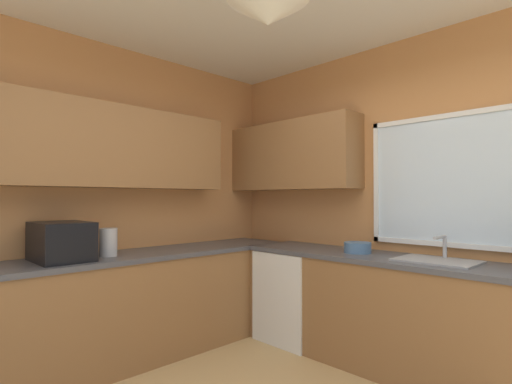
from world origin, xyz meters
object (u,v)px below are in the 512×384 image
at_px(dishwasher, 296,295).
at_px(sink_assembly, 437,260).
at_px(microwave, 61,241).
at_px(bowl, 358,248).
at_px(kettle, 108,242).

height_order(dishwasher, sink_assembly, sink_assembly).
bearing_deg(microwave, dishwasher, 71.16).
bearing_deg(microwave, bowl, 56.12).
distance_m(kettle, sink_assembly, 2.54).
height_order(microwave, sink_assembly, microwave).
bearing_deg(bowl, dishwasher, -177.39).
bearing_deg(kettle, bowl, 51.18).
relative_size(sink_assembly, bowl, 2.40).
bearing_deg(dishwasher, kettle, -112.00).
bearing_deg(dishwasher, sink_assembly, 1.61).
height_order(kettle, sink_assembly, kettle).
xyz_separation_m(microwave, kettle, (0.02, 0.35, -0.03)).
bearing_deg(sink_assembly, dishwasher, -178.39).
distance_m(dishwasher, kettle, 1.81).
bearing_deg(bowl, kettle, -128.82).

